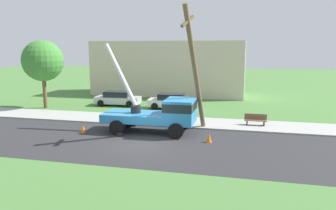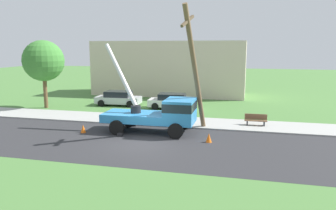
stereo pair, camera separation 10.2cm
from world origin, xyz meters
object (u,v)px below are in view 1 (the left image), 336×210
Objects in this scene: traffic_cone_ahead at (209,138)px; leaning_utility_pole at (195,69)px; traffic_cone_behind at (83,129)px; utility_truck at (161,112)px; park_bench at (256,120)px; parked_sedan_white at (172,101)px; roadside_tree_near at (43,61)px; parked_sedan_silver at (118,98)px.

leaning_utility_pole is at bearing 122.02° from traffic_cone_ahead.
traffic_cone_behind is (-8.55, 0.26, 0.00)m from traffic_cone_ahead.
utility_truck is 7.18m from park_bench.
parked_sedan_white reaches higher than traffic_cone_ahead.
roadside_tree_near is (-13.03, 6.33, 3.03)m from utility_truck.
roadside_tree_near reaches higher than parked_sedan_silver.
traffic_cone_behind is 0.35× the size of park_bench.
traffic_cone_behind is 11.70m from roadside_tree_near.
utility_truck is 12.12× the size of traffic_cone_behind.
parked_sedan_white is (-1.28, 8.82, -0.70)m from utility_truck.
traffic_cone_ahead is at bearing -65.58° from parked_sedan_white.
traffic_cone_behind is at bearing -166.81° from leaning_utility_pole.
parked_sedan_white is 9.29m from park_bench.
traffic_cone_behind is at bearing -166.37° from utility_truck.
utility_truck is 12.12× the size of traffic_cone_ahead.
utility_truck reaches higher than traffic_cone_behind.
parked_sedan_silver is (-10.26, 10.73, 0.43)m from traffic_cone_ahead.
leaning_utility_pole reaches higher than park_bench.
roadside_tree_near reaches higher than utility_truck.
utility_truck reaches higher than park_bench.
traffic_cone_ahead is 0.09× the size of roadside_tree_near.
traffic_cone_behind is at bearing -157.85° from park_bench.
traffic_cone_ahead is 14.86m from parked_sedan_silver.
leaning_utility_pole reaches higher than traffic_cone_ahead.
leaning_utility_pole reaches higher than traffic_cone_behind.
traffic_cone_ahead is 8.56m from traffic_cone_behind.
park_bench is (11.40, 4.64, 0.18)m from traffic_cone_behind.
parked_sedan_silver is at bearing 133.72° from traffic_cone_ahead.
utility_truck is at bearing -53.39° from parked_sedan_silver.
utility_truck is at bearing -81.74° from parked_sedan_white.
parked_sedan_white is 2.82× the size of park_bench.
roadside_tree_near is at bearing 154.10° from utility_truck.
traffic_cone_ahead is 18.68m from roadside_tree_near.
traffic_cone_ahead is at bearing -23.85° from utility_truck.
parked_sedan_white is at bearing 98.26° from utility_truck.
park_bench is 0.25× the size of roadside_tree_near.
leaning_utility_pole is 13.08m from parked_sedan_silver.
parked_sedan_silver is at bearing 99.28° from traffic_cone_behind.
traffic_cone_behind is 0.12× the size of parked_sedan_silver.
parked_sedan_white is at bearing 114.42° from traffic_cone_ahead.
traffic_cone_behind is at bearing 178.26° from traffic_cone_ahead.
park_bench is at bearing -35.77° from parked_sedan_white.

